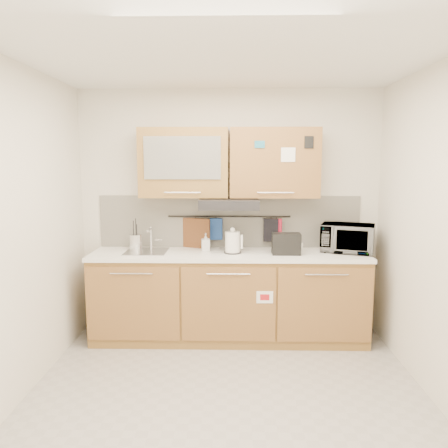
{
  "coord_description": "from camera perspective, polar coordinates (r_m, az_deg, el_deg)",
  "views": [
    {
      "loc": [
        0.04,
        -3.19,
        1.85
      ],
      "look_at": [
        -0.05,
        1.05,
        1.24
      ],
      "focal_mm": 35.0,
      "sensor_mm": 36.0,
      "label": 1
    }
  ],
  "objects": [
    {
      "name": "oven_mitt",
      "position": [
        4.68,
        -1.05,
        -0.66
      ],
      "size": [
        0.14,
        0.03,
        0.23
      ],
      "primitive_type": "cube",
      "rotation": [
        0.0,
        0.0,
        -0.0
      ],
      "color": "navy",
      "rests_on": "utensil_rail"
    },
    {
      "name": "kettle",
      "position": [
        4.44,
        1.14,
        -2.47
      ],
      "size": [
        0.19,
        0.18,
        0.27
      ],
      "rotation": [
        0.0,
        0.0,
        -0.18
      ],
      "color": "white",
      "rests_on": "countertop"
    },
    {
      "name": "wall_back",
      "position": [
        4.72,
        0.68,
        1.54
      ],
      "size": [
        3.2,
        0.0,
        3.2
      ],
      "primitive_type": "plane",
      "rotation": [
        1.57,
        0.0,
        0.0
      ],
      "color": "silver",
      "rests_on": "ground"
    },
    {
      "name": "dark_pouch",
      "position": [
        4.7,
        6.15,
        -0.79
      ],
      "size": [
        0.16,
        0.06,
        0.25
      ],
      "primitive_type": "cube",
      "rotation": [
        0.0,
        0.0,
        -0.1
      ],
      "color": "black",
      "rests_on": "utensil_rail"
    },
    {
      "name": "base_cabinet",
      "position": [
        4.61,
        0.62,
        -10.02
      ],
      "size": [
        2.8,
        0.64,
        0.88
      ],
      "color": "olive",
      "rests_on": "floor"
    },
    {
      "name": "utensil_rail",
      "position": [
        4.67,
        0.67,
        0.99
      ],
      "size": [
        1.3,
        0.02,
        0.02
      ],
      "primitive_type": "cylinder",
      "rotation": [
        0.0,
        1.57,
        0.0
      ],
      "color": "black",
      "rests_on": "backsplash"
    },
    {
      "name": "pot_holder",
      "position": [
        4.69,
        6.88,
        -0.16
      ],
      "size": [
        0.11,
        0.06,
        0.14
      ],
      "primitive_type": "cube",
      "rotation": [
        0.0,
        0.0,
        -0.43
      ],
      "color": "red",
      "rests_on": "utensil_rail"
    },
    {
      "name": "cutting_board",
      "position": [
        4.71,
        -3.74,
        -1.75
      ],
      "size": [
        0.32,
        0.15,
        0.41
      ],
      "primitive_type": "cube",
      "rotation": [
        0.0,
        0.0,
        -0.38
      ],
      "color": "brown",
      "rests_on": "utensil_rail"
    },
    {
      "name": "wall_left",
      "position": [
        3.63,
        -25.75,
        -1.31
      ],
      "size": [
        0.0,
        3.0,
        3.0
      ],
      "primitive_type": "plane",
      "rotation": [
        1.57,
        0.0,
        1.57
      ],
      "color": "silver",
      "rests_on": "ground"
    },
    {
      "name": "soap_bottle",
      "position": [
        4.55,
        -2.41,
        -2.38
      ],
      "size": [
        0.1,
        0.1,
        0.18
      ],
      "primitive_type": "imported",
      "rotation": [
        0.0,
        0.0,
        0.15
      ],
      "color": "#999999",
      "rests_on": "countertop"
    },
    {
      "name": "wall_right",
      "position": [
        3.59,
        26.91,
        -1.48
      ],
      "size": [
        0.0,
        3.0,
        3.0
      ],
      "primitive_type": "plane",
      "rotation": [
        1.57,
        0.0,
        -1.57
      ],
      "color": "silver",
      "rests_on": "ground"
    },
    {
      "name": "floor",
      "position": [
        3.68,
        0.4,
        -21.9
      ],
      "size": [
        3.2,
        3.2,
        0.0
      ],
      "primitive_type": "plane",
      "color": "#9E9993",
      "rests_on": "ground"
    },
    {
      "name": "sink",
      "position": [
        4.58,
        -10.07,
        -3.55
      ],
      "size": [
        0.42,
        0.4,
        0.26
      ],
      "color": "silver",
      "rests_on": "countertop"
    },
    {
      "name": "ceiling",
      "position": [
        3.27,
        0.45,
        21.48
      ],
      "size": [
        3.2,
        3.2,
        0.0
      ],
      "primitive_type": "plane",
      "rotation": [
        3.14,
        0.0,
        0.0
      ],
      "color": "white",
      "rests_on": "wall_back"
    },
    {
      "name": "upper_cabinets",
      "position": [
        4.51,
        0.61,
        7.99
      ],
      "size": [
        1.82,
        0.37,
        0.7
      ],
      "color": "olive",
      "rests_on": "wall_back"
    },
    {
      "name": "countertop",
      "position": [
        4.48,
        0.63,
        -4.01
      ],
      "size": [
        2.82,
        0.62,
        0.04
      ],
      "primitive_type": "cube",
      "color": "white",
      "rests_on": "base_cabinet"
    },
    {
      "name": "microwave",
      "position": [
        4.67,
        15.82,
        -1.77
      ],
      "size": [
        0.6,
        0.5,
        0.29
      ],
      "primitive_type": "imported",
      "rotation": [
        0.0,
        0.0,
        -0.33
      ],
      "color": "#999999",
      "rests_on": "countertop"
    },
    {
      "name": "backsplash",
      "position": [
        4.72,
        0.68,
        0.32
      ],
      "size": [
        2.8,
        0.02,
        0.56
      ],
      "primitive_type": "cube",
      "color": "silver",
      "rests_on": "countertop"
    },
    {
      "name": "utensil_crock",
      "position": [
        4.67,
        -11.44,
        -2.33
      ],
      "size": [
        0.16,
        0.16,
        0.34
      ],
      "rotation": [
        0.0,
        0.0,
        -0.17
      ],
      "color": "silver",
      "rests_on": "countertop"
    },
    {
      "name": "range_hood",
      "position": [
        4.46,
        0.65,
        2.7
      ],
      "size": [
        0.6,
        0.46,
        0.1
      ],
      "primitive_type": "cube",
      "color": "black",
      "rests_on": "upper_cabinets"
    },
    {
      "name": "toaster",
      "position": [
        4.43,
        8.12,
        -2.54
      ],
      "size": [
        0.28,
        0.17,
        0.21
      ],
      "rotation": [
        0.0,
        0.0,
        -0.0
      ],
      "color": "black",
      "rests_on": "countertop"
    }
  ]
}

